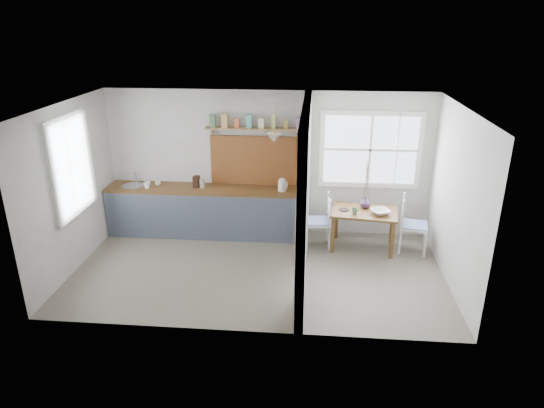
# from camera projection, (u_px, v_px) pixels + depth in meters

# --- Properties ---
(floor) EXTENTS (5.80, 3.20, 0.01)m
(floor) POSITION_uv_depth(u_px,v_px,m) (258.00, 270.00, 7.71)
(floor) COLOR #706655
(floor) RESTS_ON ground
(ceiling) EXTENTS (5.80, 3.20, 0.01)m
(ceiling) POSITION_uv_depth(u_px,v_px,m) (256.00, 106.00, 6.76)
(ceiling) COLOR #BAB2A4
(ceiling) RESTS_ON walls
(walls) EXTENTS (5.81, 3.21, 2.60)m
(walls) POSITION_uv_depth(u_px,v_px,m) (257.00, 194.00, 7.23)
(walls) COLOR #BAB2A4
(walls) RESTS_ON floor
(partition) EXTENTS (0.12, 3.20, 2.60)m
(partition) POSITION_uv_depth(u_px,v_px,m) (305.00, 184.00, 7.17)
(partition) COLOR #BAB2A4
(partition) RESTS_ON floor
(kitchen_window) EXTENTS (0.10, 1.16, 1.50)m
(kitchen_window) POSITION_uv_depth(u_px,v_px,m) (69.00, 166.00, 7.34)
(kitchen_window) COLOR white
(kitchen_window) RESTS_ON walls
(nook_window) EXTENTS (1.76, 0.10, 1.30)m
(nook_window) POSITION_uv_depth(u_px,v_px,m) (370.00, 150.00, 8.42)
(nook_window) COLOR white
(nook_window) RESTS_ON walls
(counter) EXTENTS (3.50, 0.60, 0.90)m
(counter) POSITION_uv_depth(u_px,v_px,m) (205.00, 210.00, 8.86)
(counter) COLOR brown
(counter) RESTS_ON floor
(sink) EXTENTS (0.40, 0.40, 0.02)m
(sink) POSITION_uv_depth(u_px,v_px,m) (133.00, 186.00, 8.79)
(sink) COLOR #B5BBC7
(sink) RESTS_ON counter
(backsplash) EXTENTS (1.65, 0.03, 0.90)m
(backsplash) POSITION_uv_depth(u_px,v_px,m) (256.00, 161.00, 8.69)
(backsplash) COLOR brown
(backsplash) RESTS_ON walls
(shelf) EXTENTS (1.75, 0.20, 0.21)m
(shelf) POSITION_uv_depth(u_px,v_px,m) (255.00, 126.00, 8.38)
(shelf) COLOR #A17D4D
(shelf) RESTS_ON walls
(pendant_lamp) EXTENTS (0.26, 0.26, 0.16)m
(pendant_lamp) POSITION_uv_depth(u_px,v_px,m) (274.00, 138.00, 8.08)
(pendant_lamp) COLOR silver
(pendant_lamp) RESTS_ON ceiling
(utensil_rail) EXTENTS (0.02, 0.50, 0.02)m
(utensil_rail) POSITION_uv_depth(u_px,v_px,m) (300.00, 167.00, 7.96)
(utensil_rail) COLOR #B5BBC7
(utensil_rail) RESTS_ON partition
(dining_table) EXTENTS (1.19, 0.87, 0.69)m
(dining_table) POSITION_uv_depth(u_px,v_px,m) (363.00, 229.00, 8.35)
(dining_table) COLOR brown
(dining_table) RESTS_ON floor
(chair_left) EXTENTS (0.46, 0.46, 0.93)m
(chair_left) POSITION_uv_depth(u_px,v_px,m) (318.00, 221.00, 8.39)
(chair_left) COLOR silver
(chair_left) RESTS_ON floor
(chair_right) EXTENTS (0.52, 0.52, 0.98)m
(chair_right) POSITION_uv_depth(u_px,v_px,m) (414.00, 225.00, 8.17)
(chair_right) COLOR silver
(chair_right) RESTS_ON floor
(kettle) EXTENTS (0.20, 0.16, 0.23)m
(kettle) POSITION_uv_depth(u_px,v_px,m) (282.00, 185.00, 8.49)
(kettle) COLOR silver
(kettle) RESTS_ON counter
(mug_a) EXTENTS (0.15, 0.15, 0.12)m
(mug_a) POSITION_uv_depth(u_px,v_px,m) (147.00, 185.00, 8.64)
(mug_a) COLOR white
(mug_a) RESTS_ON counter
(mug_b) EXTENTS (0.11, 0.11, 0.08)m
(mug_b) POSITION_uv_depth(u_px,v_px,m) (158.00, 183.00, 8.79)
(mug_b) COLOR white
(mug_b) RESTS_ON counter
(knife_block) EXTENTS (0.12, 0.15, 0.21)m
(knife_block) POSITION_uv_depth(u_px,v_px,m) (196.00, 182.00, 8.68)
(knife_block) COLOR #442215
(knife_block) RESTS_ON counter
(jar) EXTENTS (0.12, 0.12, 0.16)m
(jar) POSITION_uv_depth(u_px,v_px,m) (202.00, 183.00, 8.67)
(jar) COLOR tan
(jar) RESTS_ON counter
(towel_magenta) EXTENTS (0.02, 0.03, 0.49)m
(towel_magenta) POSITION_uv_depth(u_px,v_px,m) (297.00, 230.00, 8.48)
(towel_magenta) COLOR #A82170
(towel_magenta) RESTS_ON counter
(towel_orange) EXTENTS (0.02, 0.03, 0.45)m
(towel_orange) POSITION_uv_depth(u_px,v_px,m) (297.00, 233.00, 8.43)
(towel_orange) COLOR orange
(towel_orange) RESTS_ON counter
(bowl) EXTENTS (0.40, 0.40, 0.08)m
(bowl) POSITION_uv_depth(u_px,v_px,m) (380.00, 212.00, 8.09)
(bowl) COLOR silver
(bowl) RESTS_ON dining_table
(table_cup) EXTENTS (0.14, 0.14, 0.10)m
(table_cup) POSITION_uv_depth(u_px,v_px,m) (355.00, 211.00, 8.08)
(table_cup) COLOR #446F48
(table_cup) RESTS_ON dining_table
(plate) EXTENTS (0.21, 0.21, 0.01)m
(plate) POSITION_uv_depth(u_px,v_px,m) (344.00, 210.00, 8.26)
(plate) COLOR black
(plate) RESTS_ON dining_table
(vase) EXTENTS (0.21, 0.21, 0.19)m
(vase) POSITION_uv_depth(u_px,v_px,m) (365.00, 203.00, 8.32)
(vase) COLOR #432A4E
(vase) RESTS_ON dining_table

